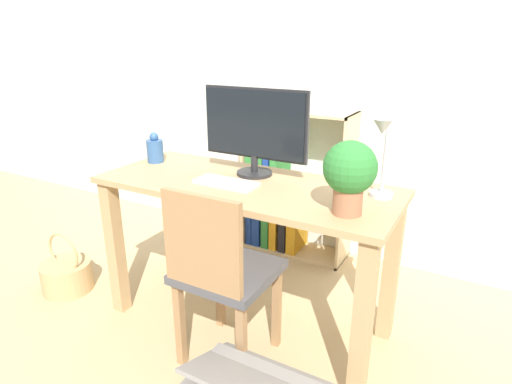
% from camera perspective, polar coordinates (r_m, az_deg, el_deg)
% --- Properties ---
extents(ground_plane, '(10.00, 10.00, 0.00)m').
position_cam_1_polar(ground_plane, '(2.39, -1.22, -16.76)').
color(ground_plane, tan).
extents(wall_back, '(8.00, 0.05, 2.60)m').
position_cam_1_polar(wall_back, '(2.87, 9.67, 17.09)').
color(wall_back, silver).
rests_on(wall_back, ground_plane).
extents(desk, '(1.44, 0.59, 0.78)m').
position_cam_1_polar(desk, '(2.08, -1.35, -2.85)').
color(desk, tan).
rests_on(desk, ground_plane).
extents(monitor, '(0.56, 0.18, 0.43)m').
position_cam_1_polar(monitor, '(2.09, -0.19, 8.68)').
color(monitor, '#232326').
rests_on(monitor, desk).
extents(keyboard, '(0.30, 0.13, 0.02)m').
position_cam_1_polar(keyboard, '(2.00, -4.01, 1.24)').
color(keyboard, silver).
rests_on(keyboard, desk).
extents(vase, '(0.09, 0.09, 0.17)m').
position_cam_1_polar(vase, '(2.42, -13.32, 5.53)').
color(vase, '#33598C').
rests_on(vase, desk).
extents(desk_lamp, '(0.10, 0.19, 0.35)m').
position_cam_1_polar(desk_lamp, '(1.81, 16.51, 5.20)').
color(desk_lamp, '#B7B7BC').
rests_on(desk_lamp, desk).
extents(potted_plant, '(0.21, 0.21, 0.29)m').
position_cam_1_polar(potted_plant, '(1.65, 12.38, 2.59)').
color(potted_plant, '#9E6647').
rests_on(potted_plant, desk).
extents(chair, '(0.40, 0.40, 0.87)m').
position_cam_1_polar(chair, '(1.87, -4.73, -10.40)').
color(chair, '#4C4C51').
rests_on(chair, ground_plane).
extents(bookshelf, '(0.73, 0.28, 0.99)m').
position_cam_1_polar(bookshelf, '(2.96, 3.36, 0.21)').
color(bookshelf, '#D8BC8C').
rests_on(bookshelf, ground_plane).
extents(basket, '(0.29, 0.29, 0.37)m').
position_cam_1_polar(basket, '(2.83, -23.90, -10.04)').
color(basket, tan).
rests_on(basket, ground_plane).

